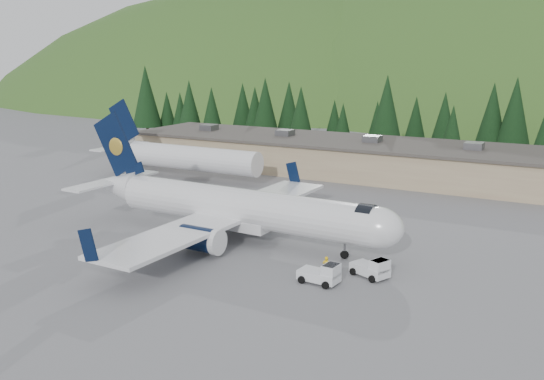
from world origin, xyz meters
The scene contains 8 objects.
ground centered at (0.00, 0.00, 0.00)m, with size 600.00×600.00×0.00m, color slate.
airliner centered at (-1.07, 0.03, 3.24)m, with size 36.52×34.20×12.15m.
second_airliner centered at (-24.92, 22.00, 3.32)m, with size 27.50×11.00×10.05m.
baggage_tug_a centered at (11.69, -6.89, 0.80)m, with size 3.46×2.24×1.78m.
baggage_tug_b centered at (14.84, -3.63, 0.78)m, with size 3.67×2.95×1.75m.
terminal_building centered at (-5.01, 38.00, 2.62)m, with size 71.00×17.00×6.10m.
ramp_worker centered at (11.26, -5.11, 0.86)m, with size 0.62×0.41×1.71m, color yellow.
tree_line centered at (-6.61, 59.52, 7.18)m, with size 112.46×19.00×14.37m.
Camera 1 is at (30.36, -49.76, 18.45)m, focal length 40.00 mm.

